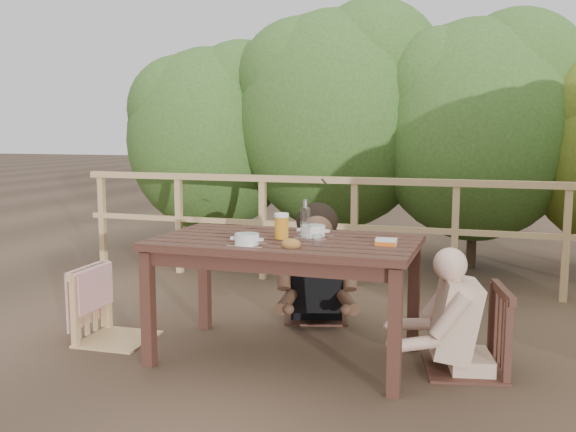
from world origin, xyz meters
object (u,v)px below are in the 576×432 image
(soup_near, at_px, (247,240))
(butter_tub, at_px, (386,243))
(soup_far, at_px, (313,232))
(beer_glass, at_px, (282,227))
(chair_left, at_px, (116,273))
(tumbler, at_px, (317,241))
(table, at_px, (286,300))
(bottle, at_px, (305,220))
(diner_right, at_px, (473,270))
(bread_roll, at_px, (291,244))
(chair_far, at_px, (316,257))
(chair_right, at_px, (467,292))
(woman, at_px, (317,229))

(soup_near, distance_m, butter_tub, 0.82)
(soup_far, height_order, beer_glass, beer_glass)
(chair_left, bearing_deg, tumbler, -97.31)
(tumbler, bearing_deg, soup_near, -166.65)
(table, bearing_deg, bottle, 20.65)
(soup_near, xyz_separation_m, bottle, (0.27, 0.31, 0.09))
(soup_near, xyz_separation_m, butter_tub, (0.78, 0.24, -0.01))
(diner_right, relative_size, tumbler, 15.43)
(bread_roll, relative_size, tumbler, 1.46)
(chair_far, height_order, butter_tub, chair_far)
(chair_left, relative_size, soup_near, 3.89)
(soup_far, bearing_deg, beer_glass, -135.95)
(chair_far, xyz_separation_m, chair_right, (1.15, -0.77, 0.00))
(bottle, distance_m, butter_tub, 0.53)
(table, distance_m, chair_right, 1.10)
(bread_roll, distance_m, beer_glass, 0.32)
(chair_left, xyz_separation_m, chair_right, (2.29, 0.18, 0.01))
(table, height_order, woman, woman)
(soup_near, relative_size, bread_roll, 2.09)
(butter_tub, bearing_deg, bottle, 168.18)
(chair_right, height_order, bottle, bottle)
(soup_near, bearing_deg, tumbler, 13.35)
(diner_right, distance_m, butter_tub, 0.54)
(chair_left, distance_m, diner_right, 2.33)
(soup_far, bearing_deg, diner_right, -1.48)
(chair_right, xyz_separation_m, soup_far, (-0.96, 0.03, 0.31))
(table, xyz_separation_m, tumbler, (0.25, -0.17, 0.41))
(woman, bearing_deg, butter_tub, 109.92)
(soup_near, distance_m, tumbler, 0.41)
(diner_right, xyz_separation_m, bottle, (-1.01, -0.09, 0.27))
(diner_right, height_order, soup_far, diner_right)
(chair_right, xyz_separation_m, butter_tub, (-0.46, -0.15, 0.29))
(chair_left, height_order, tumbler, chair_left)
(chair_right, height_order, beer_glass, chair_right)
(table, height_order, chair_right, chair_right)
(chair_far, bearing_deg, diner_right, -49.27)
(butter_tub, bearing_deg, chair_far, 122.44)
(chair_left, bearing_deg, chair_right, -88.05)
(chair_right, distance_m, woman, 1.41)
(tumbler, bearing_deg, butter_tub, 20.92)
(soup_far, relative_size, beer_glass, 1.47)
(chair_left, xyz_separation_m, diner_right, (2.32, 0.18, 0.14))
(woman, bearing_deg, diner_right, 130.05)
(diner_right, bearing_deg, chair_far, 44.42)
(beer_glass, bearing_deg, butter_tub, -2.18)
(chair_left, height_order, soup_near, chair_left)
(woman, distance_m, butter_tub, 1.17)
(chair_right, height_order, woman, woman)
(soup_near, height_order, tumbler, soup_near)
(bread_roll, bearing_deg, bottle, 92.12)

